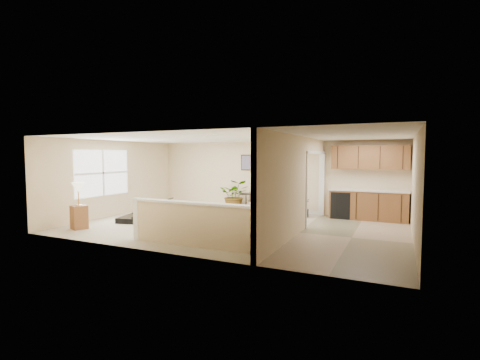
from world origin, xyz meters
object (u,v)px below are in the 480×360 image
at_px(loveseat, 272,203).
at_px(small_plant, 304,209).
at_px(palm_plant, 235,196).
at_px(accent_table, 246,200).
at_px(lamp_stand, 79,209).
at_px(piano_bench, 174,214).
at_px(piano, 151,200).

xyz_separation_m(loveseat, small_plant, (1.23, -0.35, -0.09)).
xyz_separation_m(palm_plant, small_plant, (2.56, -0.15, -0.30)).
xyz_separation_m(accent_table, lamp_stand, (-3.07, -4.36, 0.10)).
bearing_deg(palm_plant, lamp_stand, -119.36).
xyz_separation_m(accent_table, palm_plant, (-0.51, 0.18, 0.12)).
bearing_deg(lamp_stand, palm_plant, 60.64).
distance_m(piano_bench, accent_table, 2.89).
relative_size(palm_plant, lamp_stand, 0.99).
xyz_separation_m(piano, piano_bench, (1.00, -0.19, -0.34)).
bearing_deg(accent_table, lamp_stand, -125.13).
bearing_deg(loveseat, lamp_stand, -146.17).
height_order(small_plant, lamp_stand, lamp_stand).
bearing_deg(piano, lamp_stand, -129.62).
distance_m(piano_bench, small_plant, 4.16).
distance_m(piano, small_plant, 4.88).
relative_size(piano_bench, small_plant, 1.31).
bearing_deg(piano_bench, loveseat, 56.96).
bearing_deg(small_plant, palm_plant, 176.55).
xyz_separation_m(piano, accent_table, (2.15, 2.45, -0.18)).
bearing_deg(piano, small_plant, 16.74).
bearing_deg(palm_plant, accent_table, -19.31).
distance_m(loveseat, palm_plant, 1.37).
distance_m(palm_plant, lamp_stand, 5.21).
distance_m(accent_table, lamp_stand, 5.34).
height_order(piano_bench, lamp_stand, lamp_stand).
bearing_deg(palm_plant, loveseat, 8.49).
distance_m(piano, accent_table, 3.26).
distance_m(piano, piano_bench, 1.08).
height_order(piano, palm_plant, piano).
distance_m(small_plant, lamp_stand, 6.75).
height_order(piano_bench, loveseat, loveseat).
bearing_deg(small_plant, lamp_stand, -139.38).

